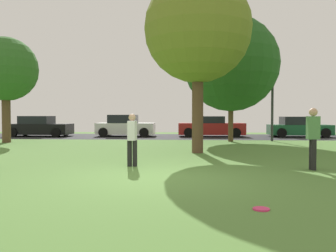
% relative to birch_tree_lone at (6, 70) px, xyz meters
% --- Properties ---
extents(ground_plane, '(44.00, 44.00, 0.00)m').
position_rel_birch_tree_lone_xyz_m(ground_plane, '(9.33, -10.26, -4.00)').
color(ground_plane, '#547F38').
extents(road_strip, '(44.00, 6.40, 0.01)m').
position_rel_birch_tree_lone_xyz_m(road_strip, '(9.33, 5.74, -3.99)').
color(road_strip, '#28282B').
rests_on(road_strip, ground_plane).
extents(birch_tree_lone, '(3.48, 3.48, 5.77)m').
position_rel_birch_tree_lone_xyz_m(birch_tree_lone, '(0.00, 0.00, 0.00)').
color(birch_tree_lone, brown).
rests_on(birch_tree_lone, ground_plane).
extents(oak_tree_right, '(5.40, 5.40, 7.12)m').
position_rel_birch_tree_lone_xyz_m(oak_tree_right, '(12.41, 1.49, 0.42)').
color(oak_tree_right, brown).
rests_on(oak_tree_right, ground_plane).
extents(oak_tree_center, '(4.28, 4.28, 7.08)m').
position_rel_birch_tree_lone_xyz_m(oak_tree_center, '(10.38, -4.59, 0.92)').
color(oak_tree_center, brown).
rests_on(oak_tree_center, ground_plane).
extents(person_thrower, '(0.32, 0.30, 1.72)m').
position_rel_birch_tree_lone_xyz_m(person_thrower, '(13.47, -8.80, -3.04)').
color(person_thrower, black).
rests_on(person_thrower, ground_plane).
extents(person_walking, '(0.30, 0.33, 1.56)m').
position_rel_birch_tree_lone_xyz_m(person_walking, '(8.36, -8.44, -3.15)').
color(person_walking, black).
rests_on(person_walking, ground_plane).
extents(frisbee_disc, '(0.27, 0.27, 0.03)m').
position_rel_birch_tree_lone_xyz_m(frisbee_disc, '(11.21, -13.04, -3.98)').
color(frisbee_disc, '#EA2D6B').
rests_on(frisbee_disc, ground_plane).
extents(parked_car_black, '(4.31, 2.11, 1.44)m').
position_rel_birch_tree_lone_xyz_m(parked_car_black, '(-0.55, 5.50, -3.34)').
color(parked_car_black, black).
rests_on(parked_car_black, ground_plane).
extents(parked_car_white, '(4.03, 2.06, 1.52)m').
position_rel_birch_tree_lone_xyz_m(parked_car_white, '(5.50, 5.99, -3.30)').
color(parked_car_white, white).
rests_on(parked_car_white, ground_plane).
extents(parked_car_red, '(4.58, 1.93, 1.42)m').
position_rel_birch_tree_lone_xyz_m(parked_car_red, '(11.55, 6.03, -3.34)').
color(parked_car_red, '#B21E1E').
rests_on(parked_car_red, ground_plane).
extents(parked_car_green, '(4.09, 2.12, 1.40)m').
position_rel_birch_tree_lone_xyz_m(parked_car_green, '(17.60, 6.05, -3.36)').
color(parked_car_green, '#195633').
rests_on(parked_car_green, ground_plane).
extents(street_lamp_post, '(0.14, 0.14, 4.50)m').
position_rel_birch_tree_lone_xyz_m(street_lamp_post, '(14.84, 1.94, -1.75)').
color(street_lamp_post, '#2D2D33').
rests_on(street_lamp_post, ground_plane).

